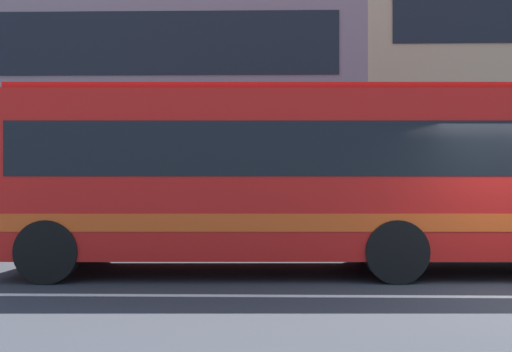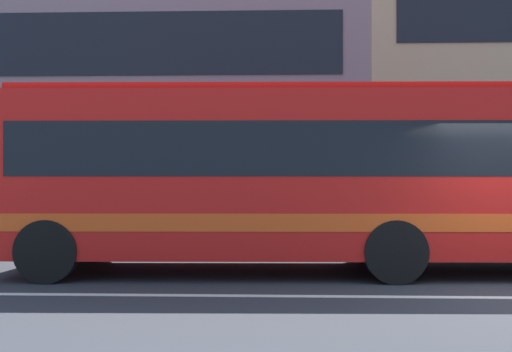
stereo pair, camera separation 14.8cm
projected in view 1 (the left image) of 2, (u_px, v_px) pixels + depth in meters
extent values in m
cube|color=gray|center=(60.00, 89.00, 23.67)|extent=(23.17, 8.81, 10.39)
cube|color=black|center=(12.00, 44.00, 19.25)|extent=(21.32, 0.04, 2.08)
cube|color=red|center=(340.00, 175.00, 10.41)|extent=(11.56, 2.78, 2.71)
cube|color=black|center=(340.00, 152.00, 10.41)|extent=(10.87, 2.78, 0.87)
cube|color=#DD4916|center=(340.00, 217.00, 10.41)|extent=(11.33, 2.80, 0.28)
cube|color=red|center=(340.00, 95.00, 10.42)|extent=(11.09, 2.36, 0.12)
cube|color=black|center=(14.00, 152.00, 10.41)|extent=(0.08, 2.11, 0.95)
cylinder|color=black|center=(48.00, 252.00, 9.25)|extent=(1.01, 0.30, 1.00)
cylinder|color=black|center=(89.00, 237.00, 11.56)|extent=(1.01, 0.30, 1.00)
cylinder|color=black|center=(396.00, 252.00, 9.25)|extent=(1.01, 0.30, 1.00)
cylinder|color=black|center=(368.00, 237.00, 11.57)|extent=(1.01, 0.30, 1.00)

